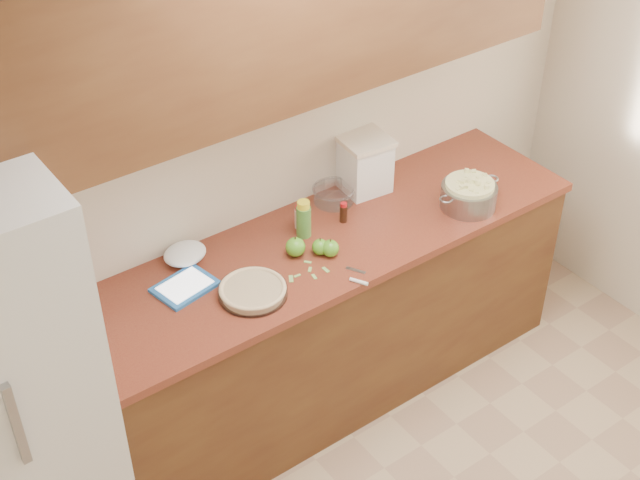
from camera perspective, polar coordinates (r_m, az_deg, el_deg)
room_shell at (r=2.87m, az=16.94°, el=-8.87°), size 3.60×3.60×3.60m
counter_run at (r=4.18m, az=-0.61°, el=-5.45°), size 2.64×0.68×0.92m
upper_cabinets at (r=3.48m, az=-2.31°, el=14.43°), size 2.60×0.34×0.70m
pie at (r=3.63m, az=-4.32°, el=-3.27°), size 0.29×0.29×0.05m
colander at (r=4.17m, az=9.50°, el=2.86°), size 0.35×0.26×0.13m
flour_canister at (r=4.20m, az=2.84°, el=4.93°), size 0.24×0.24×0.27m
tablet at (r=3.71m, az=-8.64°, el=-2.96°), size 0.27×0.22×0.02m
paring_knife at (r=3.71m, az=2.47°, el=-2.56°), size 0.10×0.16×0.02m
lemon_bottle at (r=3.91m, az=-1.05°, el=1.33°), size 0.07×0.07×0.18m
cinnamon_shaker at (r=3.98m, az=-1.30°, el=1.47°), size 0.05×0.05×0.12m
vanilla_bottle at (r=4.02m, az=1.51°, el=1.77°), size 0.04×0.04×0.10m
mixing_bowl at (r=4.16m, az=0.89°, el=2.97°), size 0.20×0.20×0.08m
paper_towel at (r=3.83m, az=-8.64°, el=-0.87°), size 0.21×0.18×0.08m
apple_left at (r=3.82m, az=-1.58°, el=-0.45°), size 0.09×0.09×0.10m
apple_center at (r=3.83m, az=0.01°, el=-0.44°), size 0.07×0.07×0.08m
apple_front at (r=3.82m, az=0.66°, el=-0.53°), size 0.08×0.08×0.09m
peel_a at (r=3.72m, az=-1.86°, el=-2.50°), size 0.04×0.05×0.00m
peel_b at (r=3.73m, az=-1.46°, el=-2.30°), size 0.03×0.01×0.00m
peel_c at (r=3.80m, az=-0.79°, el=-1.42°), size 0.03×0.03×0.00m
peel_d at (r=3.76m, az=0.37°, el=-1.92°), size 0.02×0.04×0.00m
peel_e at (r=3.76m, az=-0.65°, el=-1.90°), size 0.03×0.03×0.00m
peel_f at (r=3.73m, az=-0.38°, el=-2.36°), size 0.02×0.04×0.00m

